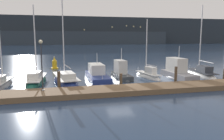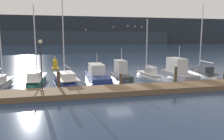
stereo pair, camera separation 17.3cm
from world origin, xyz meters
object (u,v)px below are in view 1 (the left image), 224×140
(sailboat_berth_1, at_px, (2,85))
(channel_buoy, at_px, (55,64))
(sailboat_berth_2, at_px, (36,81))
(sailboat_berth_6, at_px, (148,76))
(motorboat_berth_5, at_px, (121,75))
(motorboat_berth_7, at_px, (178,74))
(sailboat_berth_3, at_px, (66,82))
(dock_lamppost, at_px, (41,57))
(sailboat_berth_8, at_px, (201,75))
(motorboat_berth_4, at_px, (97,77))

(sailboat_berth_1, height_order, channel_buoy, sailboat_berth_1)
(sailboat_berth_2, xyz_separation_m, sailboat_berth_6, (12.84, 0.07, 0.04))
(motorboat_berth_5, height_order, sailboat_berth_6, sailboat_berth_6)
(sailboat_berth_6, relative_size, channel_buoy, 3.92)
(sailboat_berth_2, distance_m, sailboat_berth_6, 12.84)
(motorboat_berth_5, distance_m, channel_buoy, 12.83)
(motorboat_berth_5, relative_size, motorboat_berth_7, 0.80)
(sailboat_berth_3, distance_m, channel_buoy, 11.04)
(dock_lamppost, bearing_deg, sailboat_berth_8, 15.81)
(sailboat_berth_2, height_order, motorboat_berth_7, sailboat_berth_2)
(sailboat_berth_1, bearing_deg, dock_lamppost, -47.17)
(channel_buoy, bearing_deg, sailboat_berth_6, -42.51)
(sailboat_berth_3, height_order, sailboat_berth_6, sailboat_berth_3)
(sailboat_berth_2, bearing_deg, channel_buoy, 80.84)
(motorboat_berth_5, bearing_deg, sailboat_berth_3, -172.87)
(motorboat_berth_5, bearing_deg, motorboat_berth_4, -172.68)
(sailboat_berth_1, relative_size, sailboat_berth_6, 1.07)
(sailboat_berth_1, relative_size, motorboat_berth_5, 1.63)
(motorboat_berth_4, relative_size, sailboat_berth_6, 0.92)
(motorboat_berth_5, distance_m, dock_lamppost, 10.63)
(motorboat_berth_5, height_order, sailboat_berth_8, sailboat_berth_8)
(sailboat_berth_6, distance_m, dock_lamppost, 13.39)
(sailboat_berth_3, bearing_deg, motorboat_berth_4, 6.97)
(motorboat_berth_7, distance_m, channel_buoy, 18.44)
(sailboat_berth_1, bearing_deg, sailboat_berth_6, 4.10)
(sailboat_berth_6, bearing_deg, sailboat_berth_8, -4.25)
(sailboat_berth_2, bearing_deg, motorboat_berth_7, -3.68)
(sailboat_berth_1, bearing_deg, motorboat_berth_5, 5.69)
(sailboat_berth_1, xyz_separation_m, motorboat_berth_7, (19.33, 0.03, 0.33))
(sailboat_berth_3, bearing_deg, sailboat_berth_2, 168.69)
(motorboat_berth_4, height_order, sailboat_berth_8, sailboat_berth_8)
(motorboat_berth_4, relative_size, sailboat_berth_8, 0.73)
(sailboat_berth_8, bearing_deg, channel_buoy, 149.24)
(motorboat_berth_5, height_order, dock_lamppost, dock_lamppost)
(sailboat_berth_1, distance_m, motorboat_berth_5, 12.73)
(motorboat_berth_5, xyz_separation_m, sailboat_berth_8, (10.20, -0.63, -0.23))
(sailboat_berth_2, height_order, motorboat_berth_5, sailboat_berth_2)
(sailboat_berth_2, distance_m, motorboat_berth_7, 16.23)
(channel_buoy, bearing_deg, sailboat_berth_2, -99.16)
(motorboat_berth_7, bearing_deg, sailboat_berth_3, 178.16)
(sailboat_berth_1, xyz_separation_m, sailboat_berth_8, (22.87, 0.63, -0.00))
(sailboat_berth_6, xyz_separation_m, channel_buoy, (-11.18, 10.24, 0.54))
(motorboat_berth_5, bearing_deg, sailboat_berth_2, -178.88)
(sailboat_berth_1, bearing_deg, sailboat_berth_2, 18.93)
(sailboat_berth_6, height_order, dock_lamppost, sailboat_berth_6)
(motorboat_berth_7, bearing_deg, motorboat_berth_4, 174.94)
(sailboat_berth_3, relative_size, sailboat_berth_6, 1.29)
(sailboat_berth_3, height_order, channel_buoy, sailboat_berth_3)
(sailboat_berth_6, distance_m, channel_buoy, 15.17)
(sailboat_berth_1, distance_m, channel_buoy, 12.37)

